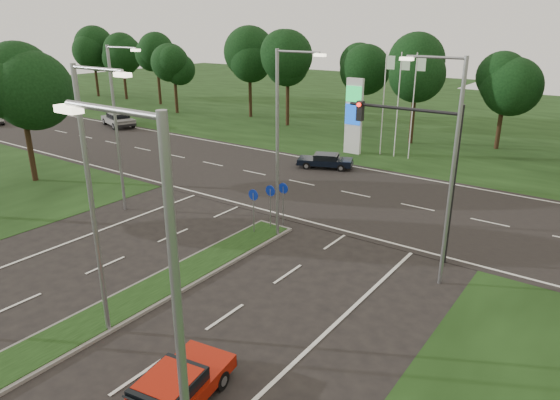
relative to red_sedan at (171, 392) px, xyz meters
The scene contains 16 objects.
verge_far 50.61m from the red_sedan, 96.11° to the left, with size 160.00×50.00×0.02m, color black.
cross_road 20.06m from the red_sedan, 105.59° to the left, with size 160.00×12.00×0.02m, color black.
median_kerb 5.46m from the red_sedan, behind, with size 2.00×26.00×0.12m, color slate.
streetlight_median_near 6.40m from the red_sedan, 163.31° to the left, with size 2.53×0.22×9.00m.
streetlight_median_far 12.93m from the red_sedan, 111.20° to the left, with size 2.53×0.22×9.00m.
streetlight_left_far 17.15m from the red_sedan, 145.76° to the left, with size 2.53×0.22×9.00m.
streetlight_right_far 12.64m from the red_sedan, 73.22° to the left, with size 2.53×0.22×9.00m.
streetlight_right_near 6.23m from the red_sedan, 38.20° to the right, with size 2.53×0.22×9.00m.
traffic_signal 14.03m from the red_sedan, 82.30° to the left, with size 5.10×0.42×7.00m.
median_signs 12.94m from the red_sedan, 114.70° to the left, with size 1.16×1.76×2.38m.
gas_pylon 29.92m from the red_sedan, 107.93° to the left, with size 5.80×1.26×8.00m.
tree_left_far 25.65m from the red_sedan, 158.34° to the left, with size 5.20×5.20×8.86m.
treeline_far 36.18m from the red_sedan, 98.53° to the left, with size 6.00×6.00×9.90m.
red_sedan is the anchor object (origin of this frame).
navy_sedan 24.98m from the red_sedan, 111.00° to the left, with size 4.20×2.95×1.07m.
far_car_a 41.80m from the red_sedan, 144.44° to the left, with size 5.18×3.49×1.37m.
Camera 1 is at (14.21, -2.54, 10.12)m, focal length 32.00 mm.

